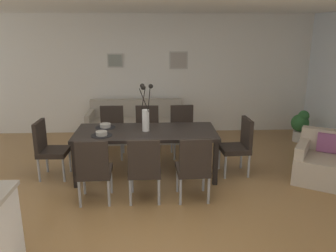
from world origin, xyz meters
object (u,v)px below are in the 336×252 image
Objects in this scene: dining_chair_head_east at (239,143)px; armchair at (324,163)px; dining_chair_far_right at (147,129)px; framed_picture_left at (115,61)px; dining_chair_mid_right at (183,128)px; dining_chair_far_left at (144,167)px; bowl_near_right at (105,125)px; centerpiece_vase at (146,113)px; dining_chair_head_west at (48,147)px; potted_plant at (300,124)px; dining_chair_mid_left at (194,166)px; bowl_near_left at (101,133)px; dining_chair_near_left at (94,168)px; dining_table at (146,135)px; framed_picture_center at (179,60)px; dining_chair_near_right at (112,129)px; sofa at (136,126)px.

armchair is at bearing -14.56° from dining_chair_head_east.
framed_picture_left reaches higher than dining_chair_far_right.
dining_chair_far_left is at bearing -110.53° from dining_chair_mid_right.
bowl_near_right is (-0.65, 1.11, 0.27)m from dining_chair_far_left.
centerpiece_vase is (-1.49, 0.01, 0.51)m from dining_chair_head_east.
potted_plant is at bearing 18.39° from dining_chair_head_west.
dining_chair_mid_left and dining_chair_head_east have the same top height.
dining_chair_head_west is at bearing 167.31° from bowl_near_left.
dining_chair_near_left is 1.23m from dining_chair_head_west.
dining_table reaches higher than potted_plant.
dining_chair_mid_left is 3.51m from potted_plant.
bowl_near_right is at bearing -121.90° from framed_picture_center.
dining_chair_far_right is 2.73× the size of framed_picture_left.
bowl_near_right is at bearing 139.78° from dining_chair_mid_left.
bowl_near_left is 0.43× the size of framed_picture_center.
centerpiece_vase is at bearing 179.62° from dining_chair_head_east.
dining_chair_far_left is 1.00× the size of dining_chair_mid_left.
dining_chair_mid_right is (0.67, 1.79, 0.00)m from dining_chair_far_left.
armchair is at bearing -102.57° from potted_plant.
dining_table is 1.54m from dining_chair_head_west.
dining_chair_far_left and dining_chair_mid_right have the same top height.
dining_table is 12.94× the size of bowl_near_left.
bowl_near_right is at bearing 170.83° from armchair.
bowl_near_left is 3.04m from framed_picture_center.
centerpiece_vase reaches higher than dining_chair_head_west.
dining_chair_mid_left reaches higher than bowl_near_right.
centerpiece_vase is (0.65, -0.90, 0.51)m from dining_chair_near_right.
armchair is (2.75, -0.34, -0.74)m from centerpiece_vase.
dining_chair_far_right is (0.68, 1.79, 0.00)m from dining_chair_near_left.
framed_picture_left is 0.85× the size of framed_picture_center.
dining_table is at bearing -82.53° from sofa.
dining_chair_mid_left is 5.41× the size of bowl_near_right.
dining_chair_far_left and dining_chair_head_east have the same top height.
dining_chair_far_left is at bearing -90.62° from centerpiece_vase.
armchair is at bearing -23.95° from dining_chair_far_right.
dining_chair_head_east is 1.25× the size of centerpiece_vase.
framed_picture_center is at bearing 47.27° from dining_chair_head_west.
dining_chair_head_west is at bearing -164.90° from bowl_near_right.
dining_table is 12.94× the size of bowl_near_right.
dining_chair_mid_left is at bearing -90.22° from dining_chair_mid_right.
dining_chair_mid_right is 1.23m from dining_chair_head_east.
dining_chair_near_left is at bearing -126.78° from dining_table.
framed_picture_center is at bearing 73.89° from centerpiece_vase.
dining_chair_far_right is (0.00, 0.89, -0.16)m from dining_table.
framed_picture_left reaches higher than dining_chair_head_west.
dining_chair_mid_left is 1.22m from dining_chair_head_east.
dining_chair_head_west is 5.41× the size of bowl_near_right.
sofa is at bearing 132.07° from dining_chair_mid_right.
dining_chair_far_right is at bearing 149.05° from dining_chair_head_east.
bowl_near_left is at bearing 152.62° from dining_chair_mid_left.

